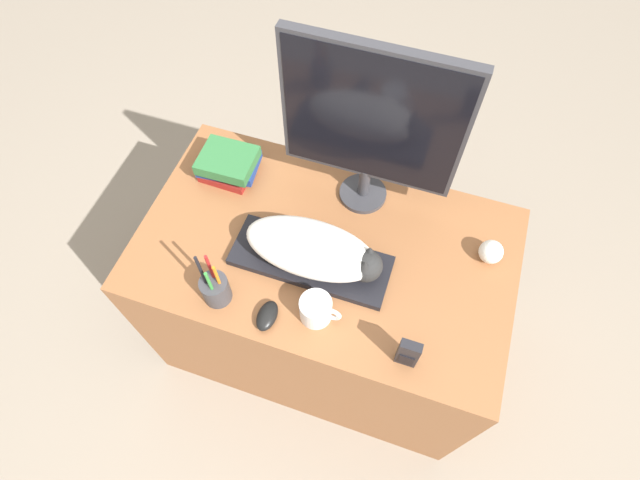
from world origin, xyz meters
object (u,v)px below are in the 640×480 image
(pen_cup, at_px, (215,289))
(baseball, at_px, (491,252))
(cat, at_px, (316,250))
(book_stack, at_px, (228,164))
(computer_mouse, at_px, (267,316))
(phone, at_px, (408,353))
(monitor, at_px, (371,123))
(coffee_mug, at_px, (317,309))
(keyboard, at_px, (311,261))

(pen_cup, xyz_separation_m, baseball, (0.71, 0.37, -0.02))
(baseball, bearing_deg, cat, -158.87)
(book_stack, bearing_deg, computer_mouse, -54.82)
(cat, height_order, phone, cat)
(cat, distance_m, monitor, 0.38)
(computer_mouse, relative_size, pen_cup, 0.40)
(computer_mouse, distance_m, coffee_mug, 0.14)
(keyboard, bearing_deg, pen_cup, -138.69)
(keyboard, bearing_deg, monitor, 74.92)
(monitor, bearing_deg, phone, -61.92)
(cat, relative_size, coffee_mug, 3.40)
(computer_mouse, xyz_separation_m, baseball, (0.55, 0.39, 0.02))
(cat, bearing_deg, monitor, 77.98)
(keyboard, relative_size, cat, 1.16)
(monitor, bearing_deg, book_stack, -173.01)
(cat, bearing_deg, book_stack, 148.76)
(computer_mouse, xyz_separation_m, phone, (0.39, 0.01, 0.04))
(keyboard, distance_m, coffee_mug, 0.17)
(pen_cup, bearing_deg, monitor, 58.38)
(pen_cup, distance_m, phone, 0.55)
(cat, xyz_separation_m, baseball, (0.48, 0.18, -0.05))
(computer_mouse, distance_m, book_stack, 0.53)
(cat, relative_size, computer_mouse, 4.37)
(keyboard, distance_m, monitor, 0.43)
(cat, relative_size, book_stack, 2.01)
(monitor, height_order, book_stack, monitor)
(computer_mouse, bearing_deg, coffee_mug, 22.33)
(cat, distance_m, phone, 0.38)
(cat, distance_m, baseball, 0.52)
(computer_mouse, height_order, coffee_mug, coffee_mug)
(cat, distance_m, coffee_mug, 0.17)
(cat, bearing_deg, phone, -32.09)
(pen_cup, relative_size, book_stack, 1.15)
(baseball, distance_m, book_stack, 0.86)
(baseball, height_order, book_stack, book_stack)
(computer_mouse, bearing_deg, baseball, 35.27)
(computer_mouse, xyz_separation_m, pen_cup, (-0.16, 0.02, 0.03))
(monitor, bearing_deg, baseball, -13.34)
(coffee_mug, bearing_deg, monitor, 89.18)
(pen_cup, relative_size, phone, 1.88)
(monitor, height_order, computer_mouse, monitor)
(baseball, bearing_deg, monitor, 166.66)
(cat, xyz_separation_m, pen_cup, (-0.23, -0.19, -0.03))
(coffee_mug, distance_m, pen_cup, 0.29)
(coffee_mug, height_order, book_stack, book_stack)
(keyboard, xyz_separation_m, baseball, (0.49, 0.18, 0.02))
(keyboard, height_order, monitor, monitor)
(cat, height_order, baseball, cat)
(keyboard, relative_size, coffee_mug, 3.96)
(cat, distance_m, book_stack, 0.44)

